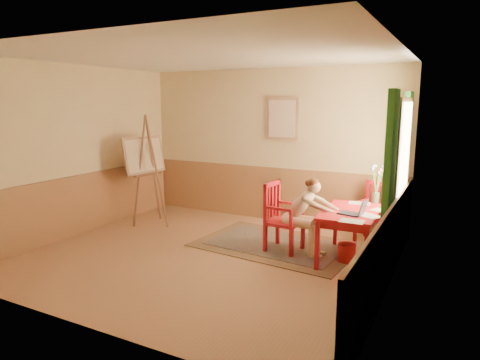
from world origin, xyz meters
The scene contains 14 objects.
room centered at (0.00, 0.00, 1.40)m, with size 5.04×4.54×2.84m.
wainscot centered at (0.00, 0.80, 0.50)m, with size 5.00×4.50×1.00m.
window centered at (2.42, 1.10, 1.35)m, with size 0.12×2.01×2.20m.
wall_portrait centered at (0.25, 2.20, 1.90)m, with size 0.60×0.05×0.76m.
rug centered at (0.71, 0.90, 0.01)m, with size 2.54×1.82×0.02m.
table centered at (1.86, 0.77, 0.63)m, with size 0.77×1.23×0.72m.
chair_left centered at (0.86, 0.71, 0.52)m, with size 0.51×0.49×1.03m.
chair_back centered at (1.99, 1.81, 0.47)m, with size 0.51×0.52×0.95m.
figure centered at (1.20, 0.69, 0.63)m, with size 0.86×0.39×1.14m.
laptop centered at (1.95, 0.57, 0.76)m, with size 0.39×0.27×0.22m.
papers centered at (2.07, 0.76, 0.72)m, with size 0.73×1.26×0.00m.
vase centered at (2.08, 1.43, 0.98)m, with size 0.19×0.28×0.58m.
wastebasket centered at (1.85, 0.69, 0.13)m, with size 0.25×0.25×0.26m, color red.
easel centered at (-1.89, 0.97, 1.18)m, with size 0.72×0.89×1.99m.
Camera 1 is at (3.13, -5.00, 2.20)m, focal length 31.91 mm.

